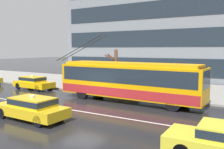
{
  "coord_description": "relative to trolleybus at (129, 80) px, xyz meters",
  "views": [
    {
      "loc": [
        10.11,
        -13.4,
        3.96
      ],
      "look_at": [
        0.43,
        3.08,
        1.98
      ],
      "focal_mm": 39.3,
      "sensor_mm": 36.0,
      "label": 1
    }
  ],
  "objects": [
    {
      "name": "ground_plane",
      "position": [
        -1.92,
        -3.04,
        -1.62
      ],
      "size": [
        160.0,
        160.0,
        0.0
      ],
      "primitive_type": "plane",
      "color": "black"
    },
    {
      "name": "sidewalk_slab",
      "position": [
        -1.92,
        6.6,
        -1.55
      ],
      "size": [
        80.0,
        10.0,
        0.14
      ],
      "primitive_type": "cube",
      "color": "gray",
      "rests_on": "ground_plane"
    },
    {
      "name": "lane_centre_line",
      "position": [
        -1.92,
        -4.24,
        -1.62
      ],
      "size": [
        72.0,
        0.14,
        0.01
      ],
      "primitive_type": "cube",
      "color": "silver",
      "rests_on": "ground_plane"
    },
    {
      "name": "trolleybus",
      "position": [
        0.0,
        0.0,
        0.0
      ],
      "size": [
        12.75,
        2.86,
        5.09
      ],
      "color": "#EDA008",
      "rests_on": "ground_plane"
    },
    {
      "name": "taxi_oncoming_near",
      "position": [
        -2.6,
        -7.06,
        -0.92
      ],
      "size": [
        4.56,
        1.88,
        1.39
      ],
      "color": "yellow",
      "rests_on": "ground_plane"
    },
    {
      "name": "taxi_queued_behind_bus",
      "position": [
        -10.74,
        0.36,
        -0.92
      ],
      "size": [
        4.39,
        1.9,
        1.39
      ],
      "color": "yellow",
      "rests_on": "ground_plane"
    },
    {
      "name": "bus_shelter",
      "position": [
        -2.65,
        3.15,
        0.44
      ],
      "size": [
        3.84,
        1.87,
        2.53
      ],
      "color": "gray",
      "rests_on": "sidewalk_slab"
    },
    {
      "name": "pedestrian_at_shelter",
      "position": [
        -2.11,
        4.04,
        0.16
      ],
      "size": [
        1.52,
        1.52,
        2.03
      ],
      "color": "#1F3945",
      "rests_on": "sidewalk_slab"
    },
    {
      "name": "pedestrian_approaching_curb",
      "position": [
        -0.6,
        3.3,
        0.14
      ],
      "size": [
        1.36,
        1.36,
        2.0
      ],
      "color": "#515550",
      "rests_on": "sidewalk_slab"
    },
    {
      "name": "pedestrian_walking_past",
      "position": [
        3.44,
        3.79,
        0.0
      ],
      "size": [
        1.07,
        1.07,
        1.89
      ],
      "color": "black",
      "rests_on": "sidewalk_slab"
    },
    {
      "name": "street_tree_bare",
      "position": [
        -3.61,
        4.3,
        0.6
      ],
      "size": [
        1.24,
        1.87,
        3.78
      ],
      "color": "brown",
      "rests_on": "sidewalk_slab"
    }
  ]
}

